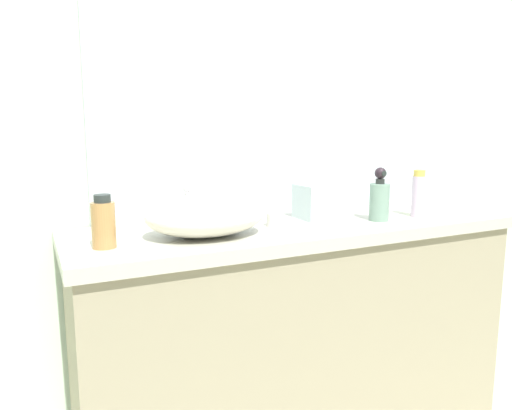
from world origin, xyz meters
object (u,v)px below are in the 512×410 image
at_px(lotion_bottle, 418,194).
at_px(tissue_box, 316,199).
at_px(soap_dispenser, 379,199).
at_px(candle_jar, 274,220).
at_px(sink_basin, 206,215).
at_px(perfume_bottle, 103,223).

relative_size(lotion_bottle, tissue_box, 1.06).
bearing_deg(soap_dispenser, candle_jar, 169.29).
bearing_deg(candle_jar, sink_basin, -171.85).
distance_m(soap_dispenser, perfume_bottle, 0.96).
relative_size(sink_basin, soap_dispenser, 1.96).
bearing_deg(candle_jar, perfume_bottle, -174.33).
relative_size(soap_dispenser, lotion_bottle, 1.09).
relative_size(soap_dispenser, perfume_bottle, 1.28).
bearing_deg(perfume_bottle, lotion_bottle, -0.94).
bearing_deg(candle_jar, tissue_box, 16.14).
relative_size(sink_basin, perfume_bottle, 2.52).
bearing_deg(candle_jar, lotion_bottle, -7.46).
distance_m(tissue_box, candle_jar, 0.22).
bearing_deg(tissue_box, lotion_bottle, -19.95).
xyz_separation_m(soap_dispenser, lotion_bottle, (0.18, -0.00, 0.01)).
height_order(sink_basin, soap_dispenser, soap_dispenser).
bearing_deg(candle_jar, soap_dispenser, -10.71).
bearing_deg(lotion_bottle, perfume_bottle, 179.06).
height_order(perfume_bottle, tissue_box, tissue_box).
bearing_deg(tissue_box, candle_jar, -163.86).
relative_size(tissue_box, candle_jar, 3.13).
xyz_separation_m(sink_basin, candle_jar, (0.26, 0.04, -0.04)).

